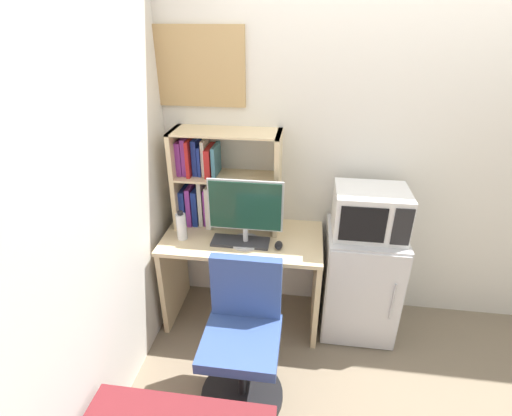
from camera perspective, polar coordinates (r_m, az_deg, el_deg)
The scene contains 12 objects.
wall_back at distance 2.94m, azimuth 26.86°, elevation 6.91°, with size 6.40×0.04×2.60m, color silver.
wall_left at distance 1.70m, azimuth -32.53°, elevation -8.27°, with size 0.04×4.40×2.60m, color silver.
desk at distance 2.88m, azimuth -1.91°, elevation -8.21°, with size 1.14×0.60×0.74m.
hutch_bookshelf at distance 2.79m, azimuth -6.68°, elevation 4.24°, with size 0.76×0.29×0.72m.
monitor at distance 2.55m, azimuth -1.61°, elevation -0.30°, with size 0.51×0.22×0.47m.
keyboard at distance 2.67m, azimuth -2.32°, elevation -5.05°, with size 0.40×0.15×0.02m, color #333338.
computer_mouse at distance 2.62m, azimuth 3.39°, elevation -5.56°, with size 0.05×0.10×0.03m, color black.
water_bottle at distance 2.73m, azimuth -11.04°, elevation -2.68°, with size 0.07×0.07×0.21m.
mini_fridge at distance 2.96m, azimuth 15.18°, elevation -10.47°, with size 0.52×0.51×0.83m.
microwave at distance 2.66m, azimuth 16.63°, elevation -0.55°, with size 0.48×0.38×0.32m.
desk_chair at distance 2.43m, azimuth -1.98°, elevation -19.42°, with size 0.51×0.51×0.92m.
wall_corkboard at distance 2.73m, azimuth -8.54°, elevation 20.08°, with size 0.63×0.02×0.51m, color tan.
Camera 1 is at (-0.56, -2.62, 2.16)m, focal length 26.85 mm.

